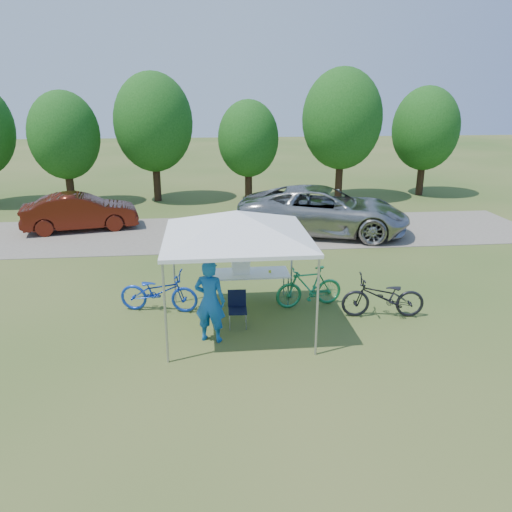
# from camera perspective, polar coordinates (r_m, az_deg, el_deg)

# --- Properties ---
(ground) EXTENTS (100.00, 100.00, 0.00)m
(ground) POSITION_cam_1_polar(r_m,az_deg,el_deg) (11.67, -2.09, -7.94)
(ground) COLOR #2D5119
(ground) RESTS_ON ground
(gravel_strip) EXTENTS (24.00, 5.00, 0.02)m
(gravel_strip) POSITION_cam_1_polar(r_m,az_deg,el_deg) (19.17, -3.71, 2.68)
(gravel_strip) COLOR gray
(gravel_strip) RESTS_ON ground
(canopy) EXTENTS (4.53, 4.53, 3.00)m
(canopy) POSITION_cam_1_polar(r_m,az_deg,el_deg) (10.77, -2.25, 4.83)
(canopy) COLOR #A5A5AA
(canopy) RESTS_ON ground
(treeline) EXTENTS (24.89, 4.28, 6.30)m
(treeline) POSITION_cam_1_polar(r_m,az_deg,el_deg) (24.56, -5.19, 14.43)
(treeline) COLOR #382314
(treeline) RESTS_ON ground
(folding_table) EXTENTS (1.98, 0.82, 0.81)m
(folding_table) POSITION_cam_1_polar(r_m,az_deg,el_deg) (12.60, -0.74, -2.08)
(folding_table) COLOR white
(folding_table) RESTS_ON ground
(folding_chair) EXTENTS (0.43, 0.45, 0.82)m
(folding_chair) POSITION_cam_1_polar(r_m,az_deg,el_deg) (11.52, -2.15, -5.66)
(folding_chair) COLOR black
(folding_chair) RESTS_ON ground
(cooler) EXTENTS (0.46, 0.31, 0.33)m
(cooler) POSITION_cam_1_polar(r_m,az_deg,el_deg) (12.51, -1.74, -1.20)
(cooler) COLOR white
(cooler) RESTS_ON folding_table
(ice_cream_cup) EXTENTS (0.07, 0.07, 0.05)m
(ice_cream_cup) POSITION_cam_1_polar(r_m,az_deg,el_deg) (12.58, 1.60, -1.77)
(ice_cream_cup) COLOR #B2C22D
(ice_cream_cup) RESTS_ON folding_table
(cyclist) EXTENTS (0.78, 0.63, 1.85)m
(cyclist) POSITION_cam_1_polar(r_m,az_deg,el_deg) (10.68, -5.29, -5.15)
(cyclist) COLOR #1458A9
(cyclist) RESTS_ON ground
(bike_blue) EXTENTS (2.03, 1.06, 1.02)m
(bike_blue) POSITION_cam_1_polar(r_m,az_deg,el_deg) (12.44, -11.05, -4.01)
(bike_blue) COLOR #1337AD
(bike_blue) RESTS_ON ground
(bike_green) EXTENTS (1.78, 0.76, 1.04)m
(bike_green) POSITION_cam_1_polar(r_m,az_deg,el_deg) (12.54, 6.08, -3.51)
(bike_green) COLOR #1B7B49
(bike_green) RESTS_ON ground
(bike_dark) EXTENTS (2.02, 0.90, 1.03)m
(bike_dark) POSITION_cam_1_polar(r_m,az_deg,el_deg) (12.27, 14.34, -4.54)
(bike_dark) COLOR black
(bike_dark) RESTS_ON ground
(minivan) EXTENTS (6.90, 4.63, 1.76)m
(minivan) POSITION_cam_1_polar(r_m,az_deg,el_deg) (19.02, 7.71, 5.19)
(minivan) COLOR #A09F9B
(minivan) RESTS_ON gravel_strip
(sedan) EXTENTS (4.50, 2.33, 1.41)m
(sedan) POSITION_cam_1_polar(r_m,az_deg,el_deg) (20.53, -19.43, 4.78)
(sedan) COLOR #4A160C
(sedan) RESTS_ON gravel_strip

